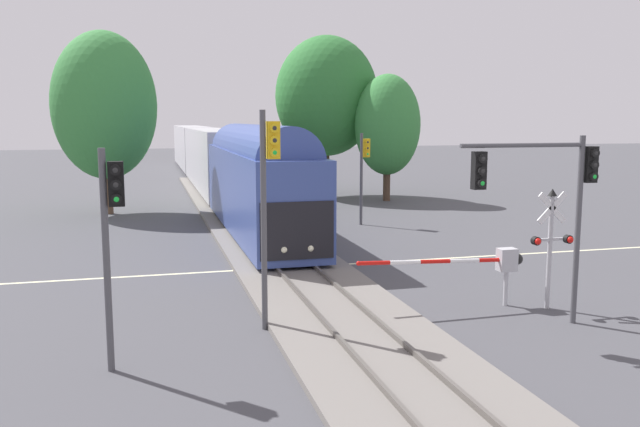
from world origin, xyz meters
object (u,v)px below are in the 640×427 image
object	(u,v)px
elm_centre_background	(326,96)
traffic_signal_near_left	(111,223)
crossing_gate_near	(491,262)
crossing_signal_mast	(551,236)
traffic_signal_far_side	(364,164)
oak_far_right	(387,125)
commuter_train	(212,156)
traffic_signal_median	(268,185)
oak_behind_train	(104,106)
traffic_signal_near_right	(548,185)

from	to	relation	value
elm_centre_background	traffic_signal_near_left	bearing A→B (deg)	-113.11
crossing_gate_near	crossing_signal_mast	xyz separation A→B (m)	(1.62, -0.65, 0.85)
crossing_signal_mast	traffic_signal_near_left	distance (m)	12.71
traffic_signal_far_side	elm_centre_background	distance (m)	14.37
crossing_signal_mast	oak_far_right	distance (m)	27.36
commuter_train	elm_centre_background	world-z (taller)	elm_centre_background
crossing_gate_near	oak_far_right	distance (m)	27.17
crossing_gate_near	traffic_signal_median	world-z (taller)	traffic_signal_median
commuter_train	traffic_signal_median	world-z (taller)	traffic_signal_median
crossing_gate_near	commuter_train	bearing A→B (deg)	97.47
crossing_signal_mast	traffic_signal_near_left	world-z (taller)	traffic_signal_near_left
oak_behind_train	commuter_train	bearing A→B (deg)	58.97
crossing_signal_mast	oak_behind_train	bearing A→B (deg)	119.33
oak_far_right	crossing_signal_mast	bearing A→B (deg)	-100.03
crossing_gate_near	traffic_signal_near_right	bearing A→B (deg)	-78.00
traffic_signal_near_right	traffic_signal_near_left	size ratio (longest dim) A/B	1.04
traffic_signal_near_left	oak_far_right	size ratio (longest dim) A/B	0.58
traffic_signal_far_side	traffic_signal_near_right	distance (m)	18.41
traffic_signal_median	elm_centre_background	bearing A→B (deg)	71.90
oak_far_right	oak_behind_train	xyz separation A→B (m)	(-18.71, -1.89, 1.20)
oak_far_right	oak_behind_train	world-z (taller)	oak_behind_train
commuter_train	traffic_signal_far_side	xyz separation A→B (m)	(6.17, -20.49, 0.62)
commuter_train	oak_behind_train	distance (m)	15.11
oak_far_right	oak_behind_train	size ratio (longest dim) A/B	0.81
elm_centre_background	traffic_signal_far_side	bearing A→B (deg)	-96.81
commuter_train	crossing_signal_mast	size ratio (longest dim) A/B	18.12
traffic_signal_near_right	oak_behind_train	size ratio (longest dim) A/B	0.48
traffic_signal_near_right	elm_centre_background	xyz separation A→B (m)	(2.54, 32.07, 3.43)
crossing_gate_near	elm_centre_background	xyz separation A→B (m)	(2.98, 29.96, 6.00)
traffic_signal_median	traffic_signal_near_left	xyz separation A→B (m)	(-3.94, -2.12, -0.57)
crossing_gate_near	traffic_signal_near_left	size ratio (longest dim) A/B	1.06
crossing_gate_near	traffic_signal_far_side	size ratio (longest dim) A/B	1.08
commuter_train	elm_centre_background	distance (m)	11.36
commuter_train	traffic_signal_near_left	distance (m)	39.79
crossing_signal_mast	traffic_signal_median	xyz separation A→B (m)	(-8.57, 0.21, 1.74)
commuter_train	traffic_signal_near_right	xyz separation A→B (m)	(5.27, -38.87, 1.24)
traffic_signal_near_right	oak_behind_train	xyz separation A→B (m)	(-12.81, 26.34, 2.56)
traffic_signal_near_left	crossing_gate_near	bearing A→B (deg)	13.22
traffic_signal_near_right	crossing_gate_near	bearing A→B (deg)	102.00
crossing_gate_near	traffic_signal_median	distance (m)	7.43
elm_centre_background	oak_behind_train	distance (m)	16.40
traffic_signal_near_right	traffic_signal_far_side	bearing A→B (deg)	87.19
crossing_signal_mast	elm_centre_background	size ratio (longest dim) A/B	0.31
oak_behind_train	oak_far_right	bearing A→B (deg)	5.77
traffic_signal_far_side	traffic_signal_near_left	xyz separation A→B (m)	(-12.25, -18.83, 0.08)
elm_centre_background	oak_behind_train	world-z (taller)	elm_centre_background
traffic_signal_near_left	oak_behind_train	world-z (taller)	oak_behind_train
commuter_train	crossing_gate_near	distance (m)	37.10
traffic_signal_near_left	traffic_signal_near_right	bearing A→B (deg)	2.28
crossing_gate_near	oak_behind_train	bearing A→B (deg)	117.03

